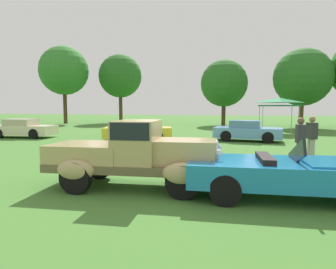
{
  "coord_description": "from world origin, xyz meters",
  "views": [
    {
      "loc": [
        2.06,
        -7.36,
        2.05
      ],
      "look_at": [
        0.34,
        0.5,
        1.26
      ],
      "focal_mm": 30.62,
      "sensor_mm": 36.0,
      "label": 1
    }
  ],
  "objects_px": {
    "spectator_near_truck": "(311,137)",
    "show_car_yellow": "(137,131)",
    "neighbor_convertible": "(290,173)",
    "spectator_between_cars": "(300,141)",
    "show_car_skyblue": "(247,131)",
    "canopy_tent_left_field": "(278,101)",
    "feature_pickup_truck": "(135,154)",
    "show_car_cream": "(23,128)"
  },
  "relations": [
    {
      "from": "spectator_near_truck",
      "to": "show_car_yellow",
      "type": "bearing_deg",
      "value": 149.3
    },
    {
      "from": "show_car_yellow",
      "to": "spectator_near_truck",
      "type": "distance_m",
      "value": 9.74
    },
    {
      "from": "neighbor_convertible",
      "to": "spectator_near_truck",
      "type": "relative_size",
      "value": 2.61
    },
    {
      "from": "neighbor_convertible",
      "to": "spectator_between_cars",
      "type": "distance_m",
      "value": 3.42
    },
    {
      "from": "neighbor_convertible",
      "to": "show_car_skyblue",
      "type": "xyz_separation_m",
      "value": [
        -0.35,
        10.78,
        0.02
      ]
    },
    {
      "from": "spectator_between_cars",
      "to": "canopy_tent_left_field",
      "type": "xyz_separation_m",
      "value": [
        1.29,
        13.19,
        1.51
      ]
    },
    {
      "from": "feature_pickup_truck",
      "to": "spectator_between_cars",
      "type": "height_order",
      "value": "feature_pickup_truck"
    },
    {
      "from": "show_car_cream",
      "to": "show_car_skyblue",
      "type": "xyz_separation_m",
      "value": [
        14.34,
        1.16,
        -0.0
      ]
    },
    {
      "from": "show_car_skyblue",
      "to": "spectator_between_cars",
      "type": "xyz_separation_m",
      "value": [
        1.27,
        -7.5,
        0.32
      ]
    },
    {
      "from": "feature_pickup_truck",
      "to": "show_car_cream",
      "type": "relative_size",
      "value": 1.05
    },
    {
      "from": "spectator_near_truck",
      "to": "canopy_tent_left_field",
      "type": "bearing_deg",
      "value": 87.07
    },
    {
      "from": "spectator_near_truck",
      "to": "spectator_between_cars",
      "type": "xyz_separation_m",
      "value": [
        -0.68,
        -1.32,
        0.0
      ]
    },
    {
      "from": "show_car_yellow",
      "to": "canopy_tent_left_field",
      "type": "bearing_deg",
      "value": 37.55
    },
    {
      "from": "neighbor_convertible",
      "to": "spectator_near_truck",
      "type": "xyz_separation_m",
      "value": [
        1.6,
        4.6,
        0.33
      ]
    },
    {
      "from": "show_car_yellow",
      "to": "canopy_tent_left_field",
      "type": "height_order",
      "value": "canopy_tent_left_field"
    },
    {
      "from": "show_car_skyblue",
      "to": "canopy_tent_left_field",
      "type": "xyz_separation_m",
      "value": [
        2.56,
        5.69,
        1.82
      ]
    },
    {
      "from": "canopy_tent_left_field",
      "to": "show_car_cream",
      "type": "bearing_deg",
      "value": -157.92
    },
    {
      "from": "neighbor_convertible",
      "to": "spectator_between_cars",
      "type": "height_order",
      "value": "spectator_between_cars"
    },
    {
      "from": "neighbor_convertible",
      "to": "spectator_between_cars",
      "type": "relative_size",
      "value": 2.61
    },
    {
      "from": "show_car_yellow",
      "to": "show_car_skyblue",
      "type": "height_order",
      "value": "same"
    },
    {
      "from": "show_car_yellow",
      "to": "show_car_skyblue",
      "type": "relative_size",
      "value": 1.07
    },
    {
      "from": "feature_pickup_truck",
      "to": "neighbor_convertible",
      "type": "bearing_deg",
      "value": -1.03
    },
    {
      "from": "feature_pickup_truck",
      "to": "show_car_skyblue",
      "type": "height_order",
      "value": "feature_pickup_truck"
    },
    {
      "from": "neighbor_convertible",
      "to": "canopy_tent_left_field",
      "type": "bearing_deg",
      "value": 82.37
    },
    {
      "from": "show_car_skyblue",
      "to": "show_car_cream",
      "type": "bearing_deg",
      "value": -175.37
    },
    {
      "from": "canopy_tent_left_field",
      "to": "neighbor_convertible",
      "type": "bearing_deg",
      "value": -97.63
    },
    {
      "from": "show_car_skyblue",
      "to": "spectator_near_truck",
      "type": "distance_m",
      "value": 6.49
    },
    {
      "from": "neighbor_convertible",
      "to": "canopy_tent_left_field",
      "type": "distance_m",
      "value": 16.72
    },
    {
      "from": "spectator_near_truck",
      "to": "spectator_between_cars",
      "type": "height_order",
      "value": "same"
    },
    {
      "from": "spectator_between_cars",
      "to": "feature_pickup_truck",
      "type": "bearing_deg",
      "value": -144.91
    },
    {
      "from": "feature_pickup_truck",
      "to": "neighbor_convertible",
      "type": "distance_m",
      "value": 3.66
    },
    {
      "from": "show_car_skyblue",
      "to": "canopy_tent_left_field",
      "type": "relative_size",
      "value": 1.47
    },
    {
      "from": "show_car_yellow",
      "to": "show_car_cream",
      "type": "bearing_deg",
      "value": 179.65
    },
    {
      "from": "feature_pickup_truck",
      "to": "spectator_between_cars",
      "type": "relative_size",
      "value": 2.58
    },
    {
      "from": "show_car_yellow",
      "to": "spectator_between_cars",
      "type": "relative_size",
      "value": 2.55
    },
    {
      "from": "show_car_yellow",
      "to": "show_car_skyblue",
      "type": "distance_m",
      "value": 6.53
    },
    {
      "from": "show_car_cream",
      "to": "show_car_yellow",
      "type": "bearing_deg",
      "value": -0.35
    },
    {
      "from": "spectator_between_cars",
      "to": "show_car_yellow",
      "type": "bearing_deg",
      "value": 140.7
    },
    {
      "from": "show_car_cream",
      "to": "show_car_skyblue",
      "type": "distance_m",
      "value": 14.38
    },
    {
      "from": "spectator_near_truck",
      "to": "show_car_cream",
      "type": "bearing_deg",
      "value": 162.88
    },
    {
      "from": "show_car_yellow",
      "to": "spectator_near_truck",
      "type": "relative_size",
      "value": 2.55
    },
    {
      "from": "neighbor_convertible",
      "to": "show_car_cream",
      "type": "distance_m",
      "value": 17.56
    }
  ]
}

